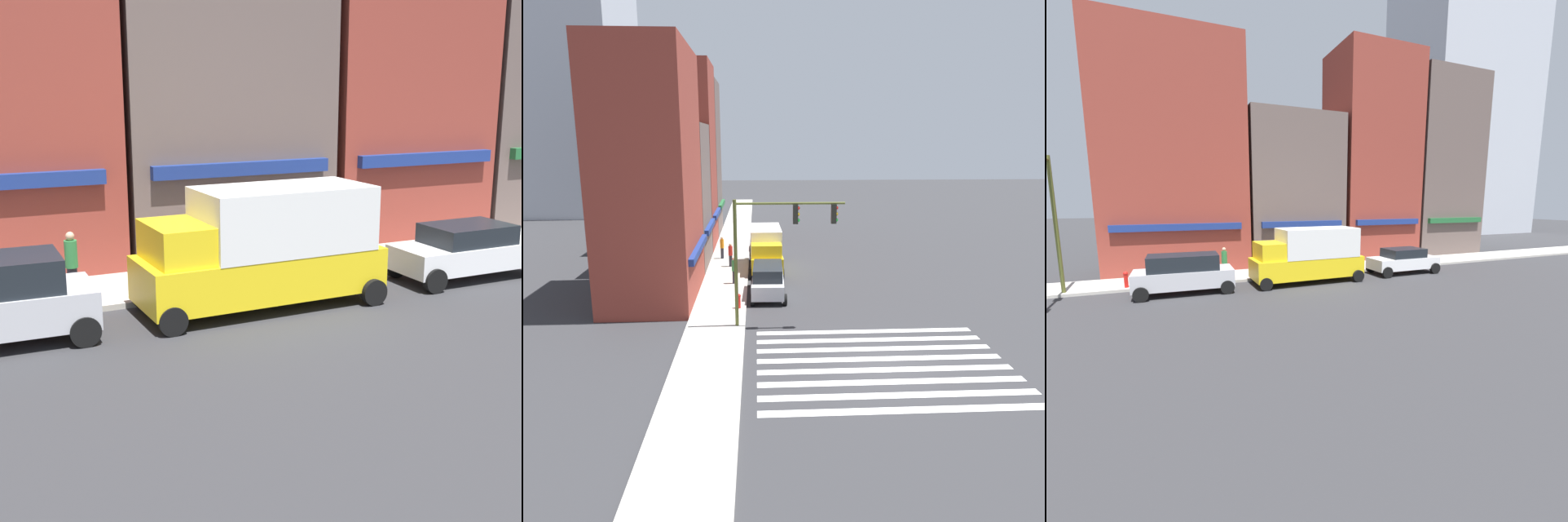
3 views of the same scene
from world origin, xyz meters
TOP-DOWN VIEW (x-y plane):
  - storefront_row at (20.50, 11.50)m, footprint 28.87×5.30m
  - box_truck_yellow at (16.78, 4.70)m, footprint 6.24×2.42m
  - sedan_white at (23.28, 4.70)m, footprint 4.41×2.02m
  - pedestrian_orange_vest at (19.70, 8.12)m, footprint 0.32×0.32m
  - pedestrian_green_top at (12.44, 6.86)m, footprint 0.32×0.32m
  - pedestrian_red_jacket at (17.05, 7.32)m, footprint 0.32×0.32m

SIDE VIEW (x-z plane):
  - sedan_white at x=23.28m, z-range 0.05..1.64m
  - pedestrian_orange_vest at x=19.70m, z-range 0.19..1.96m
  - pedestrian_green_top at x=12.44m, z-range 0.19..1.96m
  - pedestrian_red_jacket at x=17.05m, z-range 0.19..1.96m
  - box_truck_yellow at x=16.78m, z-range 0.07..3.11m
  - storefront_row at x=20.50m, z-range -0.75..14.89m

